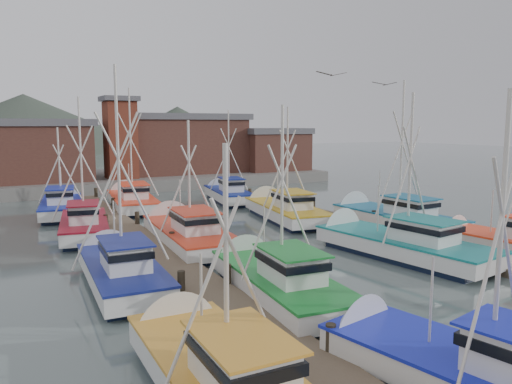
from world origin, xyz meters
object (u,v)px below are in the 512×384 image
boat_8 (186,233)px  boat_12 (131,200)px  boat_0 (463,372)px  lookout_tower (120,137)px  boat_4 (274,279)px

boat_8 → boat_12: bearing=92.2°
boat_0 → boat_8: bearing=79.6°
lookout_tower → boat_0: 45.35m
lookout_tower → boat_12: bearing=-100.0°
lookout_tower → boat_4: 36.62m
boat_0 → boat_4: bearing=80.8°
boat_4 → lookout_tower: bearing=91.5°
lookout_tower → boat_0: size_ratio=0.91×
boat_0 → boat_12: size_ratio=0.87×
lookout_tower → boat_8: (-2.56, -26.25, -4.87)m
lookout_tower → boat_8: bearing=-95.6°
lookout_tower → boat_12: size_ratio=0.80×
boat_0 → boat_4: 8.84m
lookout_tower → boat_4: bearing=-94.0°
boat_12 → boat_4: bearing=-83.9°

